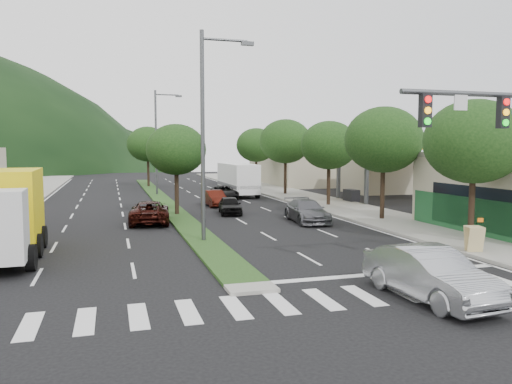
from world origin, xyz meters
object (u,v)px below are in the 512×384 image
object	(u,v)px
streetlight_mid	(158,137)
car_queue_b	(307,211)
sedan_silver	(430,274)
a_frame_sign	(474,236)
box_truck	(4,217)
streetlight_near	(207,126)
car_queue_c	(215,198)
tree_med_far	(148,144)
tree_r_b	(384,140)
car_queue_d	(224,192)
car_queue_a	(230,205)
suv_maroon	(150,212)
tree_med_near	(176,150)
tree_r_e	(256,145)
motorhome	(238,179)
tree_r_d	(285,141)
tree_r_c	(329,145)
tree_r_a	(474,142)

from	to	relation	value
streetlight_mid	car_queue_b	distance (m)	21.98
sedan_silver	a_frame_sign	xyz separation A→B (m)	(5.67, 4.90, 0.01)
box_truck	streetlight_near	bearing A→B (deg)	-174.88
a_frame_sign	car_queue_c	bearing A→B (deg)	126.02
tree_med_far	car_queue_c	world-z (taller)	tree_med_far
tree_r_b	a_frame_sign	world-z (taller)	tree_r_b
tree_r_b	car_queue_d	xyz separation A→B (m)	(-6.57, 15.77, -4.44)
car_queue_c	box_truck	xyz separation A→B (m)	(-12.03, -15.87, 1.09)
car_queue_a	suv_maroon	bearing A→B (deg)	-145.82
tree_med_near	sedan_silver	bearing A→B (deg)	-77.01
sedan_silver	car_queue_a	size ratio (longest dim) A/B	1.33
tree_med_far	car_queue_a	world-z (taller)	tree_med_far
tree_r_e	car_queue_b	size ratio (longest dim) A/B	1.42
motorhome	tree_r_b	bearing A→B (deg)	-76.54
tree_med_near	car_queue_a	size ratio (longest dim) A/B	1.68
streetlight_mid	box_truck	size ratio (longest dim) A/B	1.35
car_queue_c	motorhome	distance (m)	8.89
streetlight_mid	motorhome	size ratio (longest dim) A/B	1.25
tree_r_d	tree_r_c	bearing A→B (deg)	-90.00
car_queue_c	box_truck	distance (m)	19.94
car_queue_a	a_frame_sign	bearing A→B (deg)	-58.66
car_queue_b	car_queue_c	xyz separation A→B (m)	(-3.72, 10.00, -0.07)
sedan_silver	tree_r_d	bearing A→B (deg)	73.29
suv_maroon	motorhome	world-z (taller)	motorhome
a_frame_sign	car_queue_a	bearing A→B (deg)	131.12
sedan_silver	tree_r_e	bearing A→B (deg)	76.09
tree_r_a	motorhome	size ratio (longest dim) A/B	0.83
tree_r_a	tree_med_far	bearing A→B (deg)	106.70
tree_r_a	streetlight_mid	xyz separation A→B (m)	(-11.79, 29.00, 0.76)
streetlight_near	car_queue_c	size ratio (longest dim) A/B	2.67
streetlight_mid	suv_maroon	world-z (taller)	streetlight_mid
car_queue_b	tree_r_b	bearing A→B (deg)	-5.07
tree_med_far	car_queue_a	distance (m)	26.84
tree_r_d	box_truck	bearing A→B (deg)	-131.57
tree_r_c	car_queue_d	bearing A→B (deg)	130.22
tree_r_a	tree_r_c	xyz separation A→B (m)	(0.00, 16.00, -0.07)
tree_r_a	tree_med_far	distance (m)	41.76
streetlight_near	streetlight_mid	bearing A→B (deg)	90.00
tree_r_b	tree_r_e	size ratio (longest dim) A/B	1.03
tree_r_d	box_truck	xyz separation A→B (m)	(-20.48, -23.10, -3.48)
streetlight_mid	car_queue_c	xyz separation A→B (m)	(3.35, -10.23, -4.97)
tree_r_b	tree_r_e	world-z (taller)	tree_r_b
tree_med_far	suv_maroon	world-z (taller)	tree_med_far
car_queue_b	tree_r_e	bearing A→B (deg)	84.33
tree_med_far	tree_r_d	bearing A→B (deg)	-49.40
a_frame_sign	car_queue_d	bearing A→B (deg)	118.67
tree_r_e	car_queue_a	xyz separation A→B (m)	(-8.39, -22.23, -4.28)
car_queue_b	a_frame_sign	xyz separation A→B (m)	(3.23, -10.80, 0.11)
motorhome	streetlight_near	bearing A→B (deg)	-107.92
tree_med_far	car_queue_a	xyz separation A→B (m)	(3.61, -26.23, -4.40)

